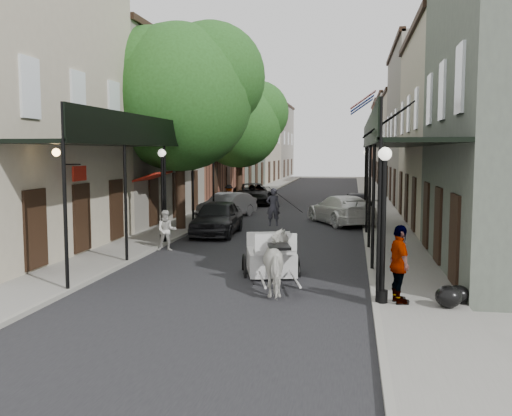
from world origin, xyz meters
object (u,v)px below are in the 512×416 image
at_px(car_right_far, 356,202).
at_px(horse, 279,263).
at_px(pedestrian_sidewalk_right, 400,264).
at_px(car_left_mid, 227,205).
at_px(carriage, 270,239).
at_px(car_right_near, 341,210).
at_px(lamppost_right_near, 383,223).
at_px(tree_near, 189,92).
at_px(lamppost_left, 163,194).
at_px(lamppost_right_far, 366,181).
at_px(pedestrian_walking, 166,231).
at_px(pedestrian_sidewalk_left, 229,197).
at_px(tree_far, 244,122).
at_px(car_left_far, 253,194).
at_px(car_left_near, 217,218).

bearing_deg(car_right_far, horse, 75.61).
bearing_deg(pedestrian_sidewalk_right, car_left_mid, 10.95).
bearing_deg(carriage, car_right_near, 67.07).
bearing_deg(lamppost_right_near, tree_near, 124.27).
height_order(car_left_mid, car_right_near, car_right_near).
bearing_deg(carriage, lamppost_left, 123.49).
relative_size(horse, car_left_mid, 0.45).
xyz_separation_m(lamppost_right_near, lamppost_right_far, (0.00, 20.00, 0.00)).
distance_m(carriage, car_left_mid, 14.87).
xyz_separation_m(horse, carriage, (-0.61, 2.44, 0.24)).
bearing_deg(pedestrian_walking, lamppost_left, 94.82).
relative_size(pedestrian_sidewalk_left, car_right_near, 0.30).
bearing_deg(pedestrian_sidewalk_right, tree_far, 4.73).
relative_size(lamppost_right_near, pedestrian_sidewalk_left, 2.37).
relative_size(lamppost_left, car_right_near, 0.72).
height_order(pedestrian_sidewalk_right, car_left_mid, pedestrian_sidewalk_right).
height_order(tree_near, car_left_mid, tree_near).
distance_m(car_left_far, car_right_far, 8.77).
relative_size(tree_near, pedestrian_walking, 6.25).
relative_size(horse, pedestrian_walking, 1.24).
height_order(lamppost_right_near, car_left_far, lamppost_right_near).
distance_m(lamppost_left, car_left_near, 3.59).
distance_m(lamppost_right_far, pedestrian_sidewalk_right, 20.03).
xyz_separation_m(lamppost_right_near, car_right_far, (-0.50, 21.00, -1.37)).
xyz_separation_m(pedestrian_sidewalk_right, car_right_far, (-0.90, 21.00, -0.38)).
relative_size(lamppost_left, horse, 1.94).
distance_m(lamppost_right_near, car_left_near, 12.94).
xyz_separation_m(tree_far, car_right_near, (7.04, -10.46, -5.08)).
height_order(pedestrian_sidewalk_left, car_right_far, pedestrian_sidewalk_left).
xyz_separation_m(lamppost_left, carriage, (4.99, -4.56, -1.00)).
distance_m(pedestrian_sidewalk_right, car_left_near, 13.09).
height_order(tree_near, carriage, tree_near).
xyz_separation_m(lamppost_right_near, pedestrian_sidewalk_right, (0.40, 0.00, -0.99)).
height_order(carriage, pedestrian_sidewalk_right, carriage).
height_order(horse, car_right_far, horse).
xyz_separation_m(lamppost_right_near, lamppost_left, (-8.20, 8.00, 0.00)).
relative_size(tree_near, lamppost_left, 2.60).
bearing_deg(car_right_far, car_left_mid, 16.78).
relative_size(lamppost_left, carriage, 1.37).
height_order(horse, car_left_near, horse).
xyz_separation_m(pedestrian_walking, car_left_far, (-0.10, 19.37, -0.03)).
height_order(car_left_far, car_right_near, car_right_near).
height_order(lamppost_left, car_left_mid, lamppost_left).
bearing_deg(tree_near, pedestrian_sidewalk_right, -54.48).
bearing_deg(car_right_near, tree_near, 2.01).
bearing_deg(tree_near, pedestrian_walking, -82.83).
bearing_deg(horse, car_left_near, -81.79).
xyz_separation_m(car_left_mid, car_right_near, (6.40, -1.90, 0.05)).
xyz_separation_m(lamppost_right_near, car_left_mid, (-7.70, 17.62, -1.35)).
bearing_deg(pedestrian_sidewalk_right, carriage, 32.63).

